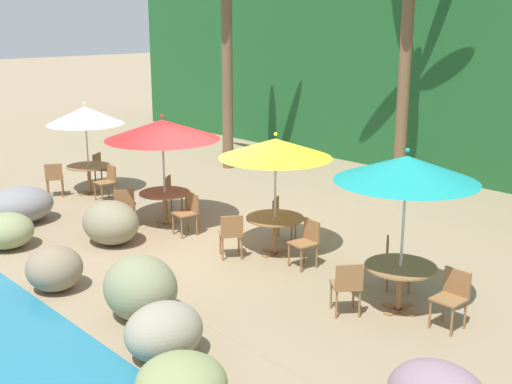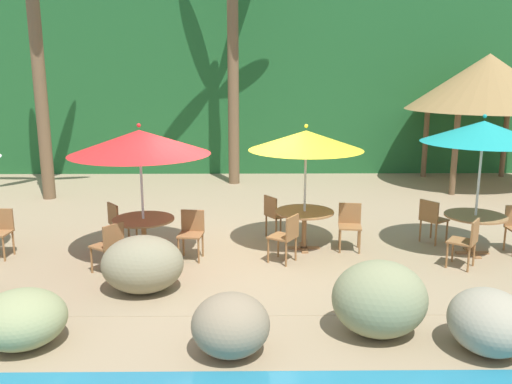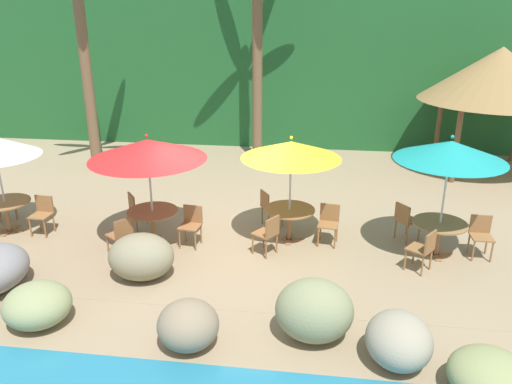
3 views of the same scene
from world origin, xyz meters
name	(u,v)px [view 3 (image 3 of 3)]	position (x,y,z in m)	size (l,w,h in m)	color
ground_plane	(225,241)	(0.00, 0.00, 0.00)	(120.00, 120.00, 0.00)	#937F60
terrace_deck	(225,241)	(0.00, 0.00, 0.00)	(18.00, 5.20, 0.01)	#937F60
foliage_backdrop	(270,59)	(0.00, 9.00, 3.00)	(28.00, 2.40, 6.00)	#1E5628
rock_seawall	(205,298)	(0.23, -2.89, 0.40)	(16.59, 3.45, 0.98)	gray
dining_table_white	(5,207)	(-5.01, -0.15, 0.61)	(1.10, 1.10, 0.74)	olive
chair_white_seaward	(43,212)	(-4.16, -0.10, 0.51)	(0.44, 0.45, 0.87)	olive
chair_white_inland	(1,199)	(-5.56, 0.51, 0.51)	(0.59, 0.59, 0.87)	olive
umbrella_red	(147,149)	(-1.54, -0.22, 2.11)	(2.45, 2.45, 2.43)	silver
dining_table_red	(153,216)	(-1.54, -0.22, 0.61)	(1.10, 1.10, 0.74)	olive
chair_red_seaward	(191,223)	(-0.68, -0.23, 0.51)	(0.47, 0.47, 0.87)	olive
chair_red_inland	(137,208)	(-2.13, 0.39, 0.51)	(0.60, 0.59, 0.87)	olive
chair_red_left	(121,234)	(-1.96, -0.97, 0.51)	(0.59, 0.59, 0.87)	olive
umbrella_yellow	(291,150)	(1.38, 0.27, 2.07)	(2.11, 2.11, 2.37)	silver
dining_table_yellow	(289,214)	(1.38, 0.27, 0.61)	(1.10, 1.10, 0.74)	olive
chair_yellow_seaward	(329,221)	(2.24, 0.24, 0.51)	(0.47, 0.48, 0.87)	olive
chair_yellow_inland	(269,206)	(0.86, 0.94, 0.51)	(0.58, 0.58, 0.87)	olive
chair_yellow_left	(268,232)	(1.00, -0.50, 0.51)	(0.59, 0.58, 0.87)	olive
umbrella_teal	(450,151)	(4.48, -0.05, 2.26)	(2.15, 2.15, 2.57)	silver
dining_table_teal	(439,228)	(4.48, -0.05, 0.61)	(1.10, 1.10, 0.74)	olive
chair_teal_seaward	(481,233)	(5.32, 0.04, 0.51)	(0.42, 0.43, 0.87)	olive
chair_teal_inland	(405,219)	(3.90, 0.57, 0.51)	(0.59, 0.59, 0.87)	olive
chair_teal_left	(424,248)	(4.05, -0.80, 0.51)	(0.59, 0.59, 0.87)	olive
palm_tree_nearest	(80,23)	(-4.95, 4.42, 4.39)	(3.28, 3.19, 6.59)	brown
palm_tree_second	(258,21)	(-0.09, 6.32, 4.40)	(3.31, 3.30, 6.79)	brown
palapa_hut	(499,74)	(7.10, 6.00, 2.97)	(4.53, 4.53, 3.76)	brown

